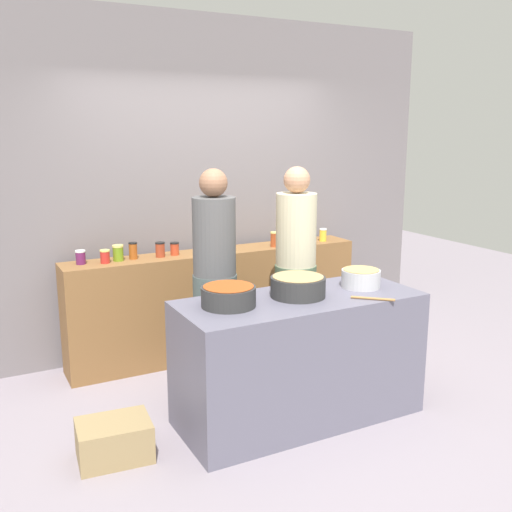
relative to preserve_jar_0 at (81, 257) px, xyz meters
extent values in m
plane|color=gray|center=(1.17, -1.13, -1.01)|extent=(12.00, 12.00, 0.00)
cube|color=slate|center=(1.17, 0.32, 0.49)|extent=(4.80, 0.12, 3.00)
cube|color=brown|center=(1.17, -0.03, -0.53)|extent=(2.70, 0.36, 0.95)
cube|color=#5A5869|center=(1.17, -1.43, -0.57)|extent=(1.70, 0.70, 0.89)
cylinder|color=#5B1D4C|center=(0.00, 0.00, -0.01)|extent=(0.08, 0.08, 0.10)
cylinder|color=silver|center=(0.00, 0.00, 0.05)|extent=(0.08, 0.08, 0.01)
cylinder|color=#B42721|center=(0.18, -0.05, -0.01)|extent=(0.08, 0.08, 0.10)
cylinder|color=#D6C666|center=(0.18, -0.05, 0.05)|extent=(0.08, 0.08, 0.01)
cylinder|color=olive|center=(0.30, -0.02, 0.00)|extent=(0.09, 0.09, 0.12)
cylinder|color=#D6C666|center=(0.30, -0.02, 0.07)|extent=(0.09, 0.09, 0.02)
cylinder|color=#984818|center=(0.43, -0.01, 0.01)|extent=(0.07, 0.07, 0.13)
cylinder|color=black|center=(0.43, -0.01, 0.08)|extent=(0.07, 0.07, 0.01)
cylinder|color=#943720|center=(0.65, -0.04, 0.00)|extent=(0.08, 0.08, 0.12)
cylinder|color=black|center=(0.65, -0.04, 0.06)|extent=(0.08, 0.08, 0.01)
cylinder|color=#B43C21|center=(0.79, -0.02, -0.01)|extent=(0.07, 0.07, 0.10)
cylinder|color=black|center=(0.79, -0.02, 0.05)|extent=(0.08, 0.08, 0.01)
cylinder|color=olive|center=(1.19, -0.06, 0.00)|extent=(0.09, 0.09, 0.11)
cylinder|color=#D6C666|center=(1.19, -0.06, 0.06)|extent=(0.09, 0.09, 0.01)
cylinder|color=#9A401F|center=(1.72, -0.11, 0.01)|extent=(0.07, 0.07, 0.13)
cylinder|color=#D6C666|center=(1.72, -0.11, 0.08)|extent=(0.07, 0.07, 0.01)
cylinder|color=gold|center=(2.27, -0.09, 0.00)|extent=(0.07, 0.07, 0.11)
cylinder|color=silver|center=(2.27, -0.09, 0.06)|extent=(0.07, 0.07, 0.01)
cylinder|color=#2D2D2D|center=(0.66, -1.39, -0.06)|extent=(0.36, 0.36, 0.13)
cylinder|color=#964018|center=(0.66, -1.39, 0.01)|extent=(0.33, 0.33, 0.00)
cylinder|color=#2D2D2D|center=(1.18, -1.40, -0.05)|extent=(0.38, 0.38, 0.14)
cylinder|color=#A88555|center=(1.18, -1.40, 0.02)|extent=(0.35, 0.35, 0.00)
cylinder|color=#B7B7BC|center=(1.71, -1.41, -0.06)|extent=(0.28, 0.28, 0.13)
cylinder|color=tan|center=(1.71, -1.41, 0.01)|extent=(0.26, 0.26, 0.00)
cylinder|color=#9E703D|center=(1.58, -1.71, -0.11)|extent=(0.23, 0.21, 0.02)
cylinder|color=#455251|center=(0.82, -0.80, -0.53)|extent=(0.33, 0.33, 0.95)
cylinder|color=#4E4F50|center=(0.82, -0.80, 0.23)|extent=(0.32, 0.32, 0.58)
sphere|color=#8C6047|center=(0.82, -0.80, 0.62)|extent=(0.21, 0.21, 0.21)
cylinder|color=#4C644A|center=(1.53, -0.79, -0.54)|extent=(0.34, 0.34, 0.94)
cylinder|color=beige|center=(1.53, -0.79, 0.22)|extent=(0.32, 0.32, 0.58)
sphere|color=tan|center=(1.53, -0.79, 0.62)|extent=(0.21, 0.21, 0.21)
cube|color=#90784E|center=(-0.12, -1.36, -0.89)|extent=(0.48, 0.37, 0.24)
camera|label=1|loc=(-0.88, -4.69, 1.01)|focal=41.06mm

